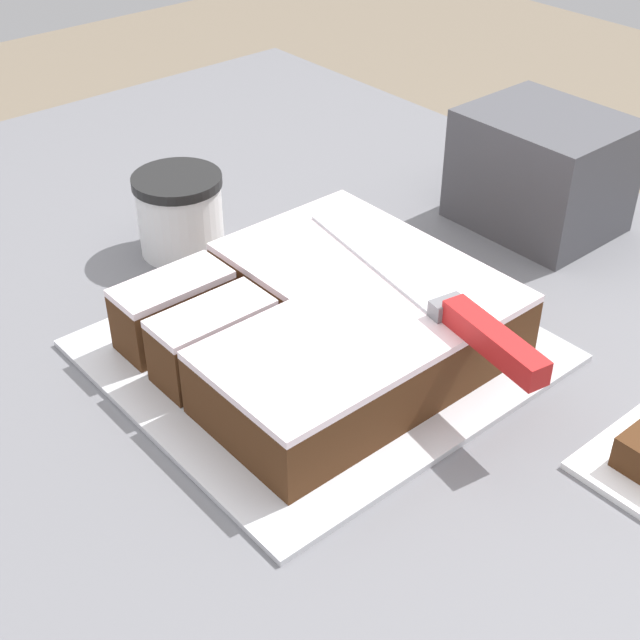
{
  "coord_description": "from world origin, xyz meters",
  "views": [
    {
      "loc": [
        0.56,
        -0.42,
        1.47
      ],
      "look_at": [
        0.04,
        0.02,
        0.99
      ],
      "focal_mm": 50.0,
      "sensor_mm": 36.0,
      "label": 1
    }
  ],
  "objects_px": {
    "cake": "(326,320)",
    "storage_box": "(541,171)",
    "cake_board": "(320,351)",
    "coffee_cup": "(180,213)",
    "knife": "(461,317)"
  },
  "relations": [
    {
      "from": "cake_board",
      "to": "knife",
      "type": "height_order",
      "value": "knife"
    },
    {
      "from": "cake",
      "to": "knife",
      "type": "relative_size",
      "value": 0.91
    },
    {
      "from": "coffee_cup",
      "to": "storage_box",
      "type": "relative_size",
      "value": 0.57
    },
    {
      "from": "cake_board",
      "to": "cake",
      "type": "bearing_deg",
      "value": 46.88
    },
    {
      "from": "coffee_cup",
      "to": "storage_box",
      "type": "xyz_separation_m",
      "value": [
        0.22,
        0.35,
        0.02
      ]
    },
    {
      "from": "cake_board",
      "to": "storage_box",
      "type": "height_order",
      "value": "storage_box"
    },
    {
      "from": "cake",
      "to": "coffee_cup",
      "type": "bearing_deg",
      "value": 178.96
    },
    {
      "from": "cake_board",
      "to": "coffee_cup",
      "type": "xyz_separation_m",
      "value": [
        -0.25,
        0.01,
        0.04
      ]
    },
    {
      "from": "cake_board",
      "to": "coffee_cup",
      "type": "relative_size",
      "value": 3.82
    },
    {
      "from": "knife",
      "to": "coffee_cup",
      "type": "relative_size",
      "value": 3.35
    },
    {
      "from": "cake_board",
      "to": "cake",
      "type": "xyz_separation_m",
      "value": [
        0.0,
        0.0,
        0.04
      ]
    },
    {
      "from": "cake",
      "to": "knife",
      "type": "bearing_deg",
      "value": 24.29
    },
    {
      "from": "cake",
      "to": "knife",
      "type": "xyz_separation_m",
      "value": [
        0.12,
        0.05,
        0.04
      ]
    },
    {
      "from": "cake_board",
      "to": "knife",
      "type": "bearing_deg",
      "value": 25.19
    },
    {
      "from": "cake",
      "to": "storage_box",
      "type": "distance_m",
      "value": 0.36
    }
  ]
}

